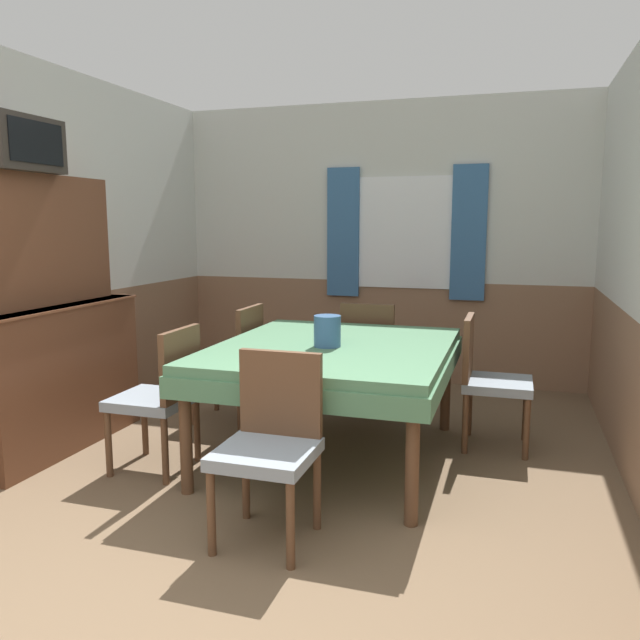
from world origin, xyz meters
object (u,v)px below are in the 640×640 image
object	(u,v)px
tv	(18,144)
chair_head_window	(371,351)
chair_right_far	(488,376)
chair_left_far	(234,358)
chair_left_near	(162,393)
vase	(327,331)
sideboard	(46,336)
dining_table	(334,360)
chair_head_near	(271,439)

from	to	relation	value
tv	chair_head_window	bearing A→B (deg)	41.15
chair_right_far	chair_left_far	xyz separation A→B (m)	(-1.85, 0.00, 0.00)
chair_left_far	tv	size ratio (longest dim) A/B	1.65
chair_left_near	vase	bearing A→B (deg)	-64.73
chair_right_far	chair_left_far	bearing A→B (deg)	-90.00
sideboard	tv	xyz separation A→B (m)	(0.03, -0.16, 1.21)
chair_left_near	vase	size ratio (longest dim) A/B	4.57
sideboard	chair_right_far	bearing A→B (deg)	17.62
chair_right_far	tv	size ratio (longest dim) A/B	1.65
sideboard	vase	distance (m)	1.87
dining_table	chair_head_window	world-z (taller)	chair_head_window
chair_right_far	chair_head_window	bearing A→B (deg)	-120.98
dining_table	chair_right_far	xyz separation A→B (m)	(0.93, 0.51, -0.16)
chair_left_near	chair_right_far	world-z (taller)	same
chair_head_window	tv	distance (m)	2.85
chair_left_far	dining_table	bearing A→B (deg)	-118.79
vase	chair_right_far	bearing A→B (deg)	31.97
dining_table	chair_left_near	size ratio (longest dim) A/B	1.95
sideboard	chair_head_near	bearing A→B (deg)	-20.27
tv	chair_right_far	bearing A→B (deg)	20.77
dining_table	sideboard	bearing A→B (deg)	-168.56
sideboard	chair_left_near	bearing A→B (deg)	-8.02
chair_left_far	chair_left_near	bearing A→B (deg)	-180.00
dining_table	chair_right_far	size ratio (longest dim) A/B	1.95
chair_head_near	tv	bearing A→B (deg)	-16.05
dining_table	vase	size ratio (longest dim) A/B	8.93
chair_head_window	chair_left_near	bearing A→B (deg)	-120.48
sideboard	tv	distance (m)	1.22
chair_left_far	sideboard	xyz separation A→B (m)	(-0.94, -0.89, 0.27)
sideboard	vase	size ratio (longest dim) A/B	9.34
chair_right_far	tv	distance (m)	3.30
dining_table	chair_head_window	distance (m)	1.08
chair_head_window	tv	size ratio (longest dim) A/B	1.65
sideboard	dining_table	bearing A→B (deg)	11.44
chair_right_far	chair_left_far	world-z (taller)	same
chair_head_near	chair_left_far	world-z (taller)	same
dining_table	chair_right_far	distance (m)	1.07
chair_head_near	vase	bearing A→B (deg)	-88.99
chair_right_far	vase	distance (m)	1.17
chair_left_near	chair_left_far	xyz separation A→B (m)	(0.00, 1.02, 0.00)
dining_table	sideboard	xyz separation A→B (m)	(-1.86, -0.38, 0.11)
chair_left_near	vase	distance (m)	1.07
tv	vase	xyz separation A→B (m)	(1.82, 0.46, -1.13)
chair_head_near	vase	world-z (taller)	vase
dining_table	chair_head_window	bearing A→B (deg)	90.00
dining_table	chair_left_near	world-z (taller)	chair_left_near
chair_left_near	sideboard	xyz separation A→B (m)	(-0.94, 0.13, 0.27)
dining_table	vase	bearing A→B (deg)	-102.20
chair_right_far	sideboard	xyz separation A→B (m)	(-2.79, -0.89, 0.27)
dining_table	tv	distance (m)	2.32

